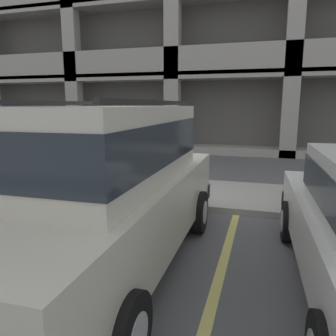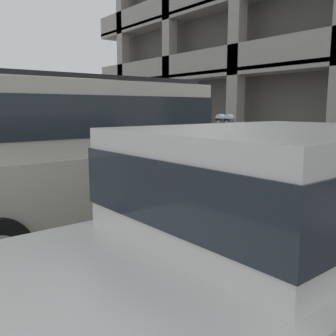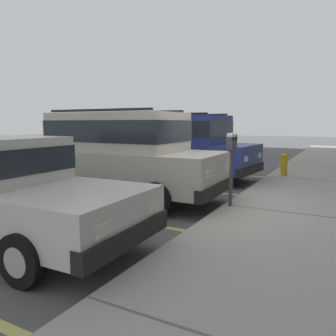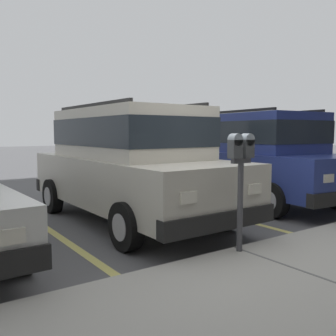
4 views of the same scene
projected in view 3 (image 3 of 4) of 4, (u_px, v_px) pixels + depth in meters
ground_plane at (214, 211)px, 6.69m from camera, size 80.00×80.00×0.10m
sidewalk at (281, 215)px, 6.07m from camera, size 40.00×2.20×0.12m
parking_stall_lines at (113, 219)px, 6.01m from camera, size 12.28×4.80×0.01m
silver_suv at (119, 152)px, 7.49m from camera, size 2.06×4.80×2.03m
red_sedan at (180, 144)px, 10.35m from camera, size 2.30×4.92×2.03m
parking_meter_near at (232, 152)px, 6.31m from camera, size 0.35×0.12×1.43m
fire_hydrant at (284, 164)px, 10.25m from camera, size 0.30×0.30×0.70m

